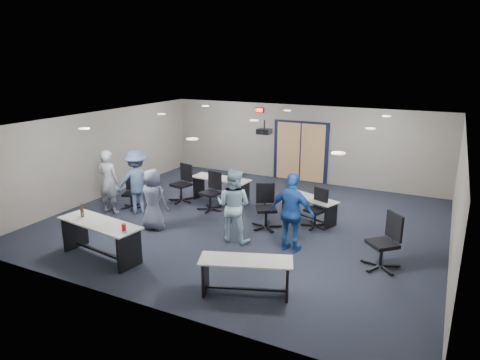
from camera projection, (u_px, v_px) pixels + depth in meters
The scene contains 25 objects.
floor at pixel (245, 221), 11.59m from camera, with size 10.00×10.00×0.00m, color black.
back_wall at pixel (301, 144), 15.08m from camera, with size 10.00×0.04×2.70m, color gray.
front_wall at pixel (132, 234), 7.35m from camera, with size 10.00×0.04×2.70m, color gray.
left_wall at pixel (102, 155), 13.37m from camera, with size 0.04×9.00×2.70m, color gray.
right_wall at pixel (457, 200), 9.06m from camera, with size 0.04×9.00×2.70m, color gray.
ceiling at pixel (246, 122), 10.84m from camera, with size 10.00×9.00×0.04m, color silver.
double_door at pixel (300, 152), 15.14m from camera, with size 2.00×0.07×2.20m.
exit_sign at pixel (260, 110), 15.42m from camera, with size 0.32×0.07×0.18m.
ceiling_projector at pixel (264, 131), 11.22m from camera, with size 0.35×0.32×0.37m.
ceiling_can_lights at pixel (250, 122), 11.07m from camera, with size 6.24×5.74×0.02m, color white, non-canonical shape.
table_front_left at pixel (100, 233), 9.33m from camera, with size 2.13×0.96×1.14m.
table_front_right at pixel (246, 270), 7.90m from camera, with size 1.81×1.14×0.70m.
table_back_left at pixel (221, 186), 13.04m from camera, with size 1.87×0.71×0.75m.
table_back_right at pixel (309, 204), 11.54m from camera, with size 1.72×1.09×0.66m.
chair_back_a at pixel (181, 183), 13.05m from camera, with size 0.72×0.72×1.14m, color black, non-canonical shape.
chair_back_b at pixel (210, 192), 12.29m from camera, with size 0.69×0.69×1.11m, color black, non-canonical shape.
chair_back_c at pixel (266, 207), 10.97m from camera, with size 0.72×0.72×1.15m, color black, non-canonical shape.
chair_back_d at pixel (315, 209), 11.04m from camera, with size 0.64×0.64×1.02m, color black, non-canonical shape.
chair_loose_left at pixel (131, 193), 12.47m from camera, with size 0.59×0.59×0.95m, color black, non-canonical shape.
chair_loose_right at pixel (383, 242), 8.85m from camera, with size 0.75×0.75×1.19m, color black, non-canonical shape.
person_gray at pixel (108, 182), 11.99m from camera, with size 0.67×0.44×1.83m, color #8F949C.
person_plaid at pixel (153, 199), 10.86m from camera, with size 0.78×0.51×1.59m, color slate.
person_lightblue at pixel (233, 205), 10.14m from camera, with size 0.87×0.68×1.79m, color #AACEE2.
person_navy at pixel (292, 213), 9.58m from camera, with size 1.07×0.45×1.83m, color #1B4596.
person_back at pixel (137, 182), 12.00m from camera, with size 1.18×0.68×1.83m, color #415475.
Camera 1 is at (4.72, -9.75, 4.26)m, focal length 32.00 mm.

